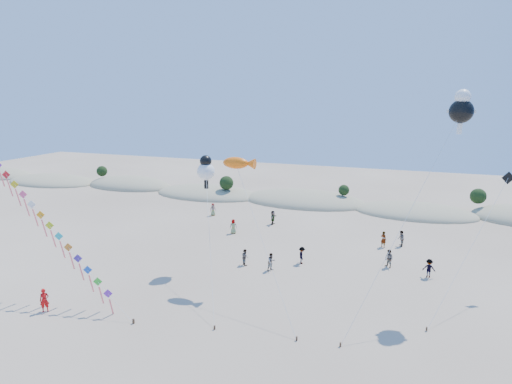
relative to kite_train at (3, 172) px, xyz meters
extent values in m
ellipsoid|color=gray|center=(-31.08, 35.43, -9.75)|extent=(18.00, 9.90, 2.80)
ellipsoid|color=#1E3714|center=(-31.08, 35.43, -8.98)|extent=(14.40, 6.48, 0.72)
ellipsoid|color=gray|center=(-15.08, 37.23, -9.75)|extent=(16.00, 8.80, 3.60)
ellipsoid|color=#1E3714|center=(-15.08, 37.23, -8.76)|extent=(12.80, 5.76, 0.64)
ellipsoid|color=gray|center=(0.92, 35.83, -9.75)|extent=(17.60, 9.68, 3.00)
ellipsoid|color=#1E3714|center=(0.92, 35.83, -8.93)|extent=(14.08, 6.34, 0.70)
ellipsoid|color=gray|center=(16.92, 36.53, -9.75)|extent=(19.00, 10.45, 3.40)
ellipsoid|color=#1E3714|center=(16.92, 36.53, -8.82)|extent=(15.20, 6.84, 0.76)
ellipsoid|color=gray|center=(32.92, 35.13, -9.75)|extent=(16.40, 9.02, 2.80)
ellipsoid|color=#1E3714|center=(32.92, 35.13, -8.98)|extent=(13.12, 5.90, 0.66)
sphere|color=black|center=(-21.08, 37.43, -7.39)|extent=(1.90, 1.90, 1.90)
sphere|color=black|center=(4.92, 34.63, -7.27)|extent=(2.20, 2.20, 2.20)
sphere|color=black|center=(22.92, 36.63, -7.51)|extent=(1.60, 1.60, 1.60)
sphere|color=black|center=(40.92, 38.03, -7.31)|extent=(2.10, 2.10, 2.10)
cube|color=#3F2D1E|center=(13.78, -2.57, -9.58)|extent=(0.12, 0.12, 0.35)
cylinder|color=silver|center=(1.10, -0.21, -0.70)|extent=(25.38, 4.74, 18.12)
cube|color=purple|center=(11.37, -2.12, -8.03)|extent=(1.31, 0.51, 1.38)
cube|color=#FF6B75|center=(11.55, -2.07, -9.13)|extent=(0.19, 0.45, 1.55)
cube|color=green|center=(10.37, -1.93, -7.31)|extent=(1.31, 0.51, 1.38)
cube|color=#FF6B75|center=(10.55, -1.88, -8.41)|extent=(0.19, 0.45, 1.55)
cube|color=blue|center=(9.37, -1.75, -6.60)|extent=(1.31, 0.51, 1.38)
cube|color=#FF6B75|center=(9.55, -1.70, -7.70)|extent=(0.19, 0.45, 1.55)
cube|color=#44279D|center=(8.38, -1.56, -5.89)|extent=(1.31, 0.51, 1.38)
cube|color=#FF6B75|center=(8.56, -1.51, -6.99)|extent=(0.19, 0.45, 1.55)
cube|color=orange|center=(7.38, -1.38, -5.18)|extent=(1.31, 0.51, 1.38)
cube|color=#FF6B75|center=(7.56, -1.33, -6.28)|extent=(0.19, 0.45, 1.55)
cube|color=#19B7BE|center=(6.38, -1.19, -4.47)|extent=(1.31, 0.51, 1.38)
cube|color=#FF6B75|center=(6.56, -1.14, -5.57)|extent=(0.19, 0.45, 1.55)
cube|color=#C1D018|center=(5.38, -1.01, -3.75)|extent=(1.31, 0.51, 1.38)
cube|color=#FF6B75|center=(5.56, -0.96, -4.85)|extent=(0.19, 0.45, 1.55)
cube|color=orange|center=(4.38, -0.82, -3.04)|extent=(1.31, 0.51, 1.38)
cube|color=#FF6B75|center=(4.56, -0.77, -4.14)|extent=(0.19, 0.45, 1.55)
cube|color=white|center=(3.39, -0.64, -2.33)|extent=(1.31, 0.51, 1.38)
cube|color=#FF6B75|center=(3.57, -0.59, -3.43)|extent=(0.19, 0.45, 1.55)
cube|color=#F74E82|center=(2.39, -0.45, -1.62)|extent=(1.31, 0.51, 1.38)
cube|color=#FF6B75|center=(2.57, -0.40, -2.72)|extent=(0.19, 0.45, 1.55)
cube|color=yellow|center=(1.39, -0.27, -0.91)|extent=(1.31, 0.51, 1.38)
cube|color=#FF6B75|center=(1.57, -0.22, -2.01)|extent=(0.19, 0.45, 1.55)
cube|color=red|center=(0.39, -0.08, -0.19)|extent=(1.31, 0.51, 1.38)
cube|color=#FF6B75|center=(0.57, -0.03, -1.29)|extent=(0.19, 0.45, 1.55)
cube|color=#FF6B75|center=(-0.42, 0.15, -0.58)|extent=(0.19, 0.45, 1.55)
cube|color=#3F2D1E|center=(25.30, -0.78, -9.60)|extent=(0.10, 0.10, 0.30)
cylinder|color=silver|center=(21.57, 3.13, -4.55)|extent=(7.49, 7.85, 10.42)
ellipsoid|color=orange|center=(17.84, 7.04, 0.65)|extent=(2.25, 0.99, 0.99)
cone|color=orange|center=(19.10, 7.04, 0.65)|extent=(0.90, 0.90, 0.90)
cube|color=#3F2D1E|center=(19.57, -1.36, -9.60)|extent=(0.10, 0.10, 0.30)
cylinder|color=silver|center=(16.79, 3.93, -5.21)|extent=(5.60, 10.59, 9.10)
sphere|color=white|center=(14.00, 9.21, -0.67)|extent=(1.62, 1.62, 1.62)
sphere|color=black|center=(14.00, 9.21, 0.30)|extent=(1.08, 1.08, 1.08)
cube|color=black|center=(14.00, 9.21, -1.88)|extent=(0.35, 0.18, 0.80)
cube|color=#3F2D1E|center=(28.15, -0.52, -9.60)|extent=(0.10, 0.10, 0.30)
cylinder|color=silver|center=(31.50, 4.53, -2.37)|extent=(6.74, 10.14, 14.77)
sphere|color=black|center=(34.85, 9.59, 5.01)|extent=(1.74, 1.74, 1.74)
sphere|color=white|center=(34.85, 9.59, 6.05)|extent=(1.13, 1.13, 1.13)
cube|color=white|center=(34.85, 9.59, 3.74)|extent=(0.35, 0.18, 0.80)
cube|color=white|center=(34.15, 9.59, 5.01)|extent=(0.60, 0.15, 0.25)
cube|color=white|center=(35.55, 9.59, 5.01)|extent=(0.60, 0.15, 0.25)
cube|color=#3F2D1E|center=(33.48, 3.38, -9.60)|extent=(0.10, 0.10, 0.30)
cylinder|color=silver|center=(36.34, 8.33, -5.07)|extent=(5.76, 9.93, 9.38)
cube|color=black|center=(39.21, 13.28, -0.38)|extent=(1.03, 0.30, 1.06)
imported|color=red|center=(6.46, -3.28, -8.84)|extent=(0.79, 0.75, 1.81)
imported|color=slate|center=(17.39, 10.25, -8.97)|extent=(0.95, 0.96, 1.56)
imported|color=slate|center=(12.68, 18.71, -8.90)|extent=(0.98, 0.82, 1.71)
imported|color=slate|center=(20.19, 9.78, -8.91)|extent=(1.00, 1.04, 1.69)
imported|color=slate|center=(30.44, 14.17, -8.88)|extent=(1.08, 1.05, 1.75)
imported|color=slate|center=(22.47, 12.36, -8.91)|extent=(0.91, 1.22, 1.68)
imported|color=slate|center=(29.62, 19.78, -8.87)|extent=(0.77, 0.69, 1.77)
imported|color=slate|center=(31.37, 20.66, -8.88)|extent=(0.75, 0.91, 1.74)
imported|color=slate|center=(7.12, 24.93, -8.91)|extent=(0.97, 0.87, 1.67)
imported|color=slate|center=(33.91, 13.07, -8.90)|extent=(1.14, 0.70, 1.70)
imported|color=slate|center=(15.97, 23.78, -8.88)|extent=(0.56, 1.64, 1.75)
camera|label=1|loc=(31.29, -25.72, 6.17)|focal=30.00mm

